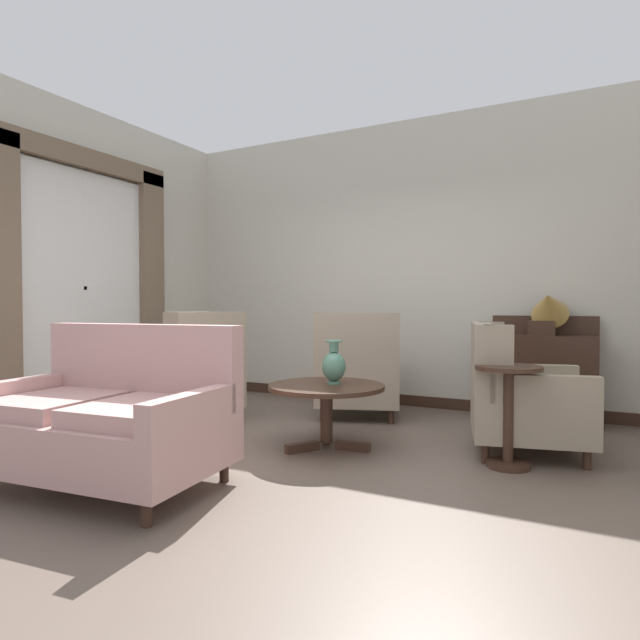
{
  "coord_description": "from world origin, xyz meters",
  "views": [
    {
      "loc": [
        1.93,
        -3.19,
        1.13
      ],
      "look_at": [
        -0.14,
        0.74,
        1.01
      ],
      "focal_mm": 29.71,
      "sensor_mm": 36.0,
      "label": 1
    }
  ],
  "objects": [
    {
      "name": "porcelain_vase",
      "position": [
        0.07,
        0.58,
        0.66
      ],
      "size": [
        0.19,
        0.19,
        0.35
      ],
      "color": "#4C7A66",
      "rests_on": "coffee_table"
    },
    {
      "name": "armchair_beside_settee",
      "position": [
        1.4,
        1.08,
        0.43
      ],
      "size": [
        1.0,
        0.97,
        1.0
      ],
      "rotation": [
        0.0,
        0.0,
        1.81
      ],
      "color": "gray",
      "rests_on": "ground"
    },
    {
      "name": "gramophone",
      "position": [
        1.51,
        2.23,
        1.1
      ],
      "size": [
        0.35,
        0.45,
        0.52
      ],
      "color": "#382319",
      "rests_on": "sideboard"
    },
    {
      "name": "wall_back",
      "position": [
        0.0,
        2.61,
        1.61
      ],
      "size": [
        5.95,
        0.08,
        3.22
      ],
      "primitive_type": "cube",
      "color": "beige",
      "rests_on": "ground"
    },
    {
      "name": "sideboard",
      "position": [
        1.46,
        2.31,
        0.48
      ],
      "size": [
        0.98,
        0.37,
        1.03
      ],
      "color": "#382319",
      "rests_on": "ground"
    },
    {
      "name": "window_with_curtains",
      "position": [
        -2.8,
        0.55,
        1.48
      ],
      "size": [
        0.12,
        2.11,
        2.71
      ],
      "color": "silver"
    },
    {
      "name": "baseboard_back",
      "position": [
        0.0,
        2.56,
        0.06
      ],
      "size": [
        5.79,
        0.03,
        0.12
      ],
      "primitive_type": "cube",
      "color": "#382319",
      "rests_on": "ground"
    },
    {
      "name": "armchair_near_window",
      "position": [
        -0.22,
        1.72,
        0.44
      ],
      "size": [
        1.06,
        1.08,
        1.06
      ],
      "rotation": [
        0.0,
        0.0,
        3.49
      ],
      "color": "gray",
      "rests_on": "ground"
    },
    {
      "name": "ground",
      "position": [
        0.0,
        0.0,
        0.0
      ],
      "size": [
        8.11,
        8.11,
        0.0
      ],
      "primitive_type": "plane",
      "color": "brown"
    },
    {
      "name": "side_table",
      "position": [
        1.38,
        0.67,
        0.43
      ],
      "size": [
        0.45,
        0.45,
        0.71
      ],
      "color": "#382319",
      "rests_on": "ground"
    },
    {
      "name": "settee",
      "position": [
        -0.81,
        -0.88,
        0.41
      ],
      "size": [
        1.61,
        1.06,
        1.0
      ],
      "rotation": [
        0.0,
        0.0,
        0.11
      ],
      "color": "tan",
      "rests_on": "ground"
    },
    {
      "name": "wall_left",
      "position": [
        -2.9,
        0.78,
        1.61
      ],
      "size": [
        0.08,
        3.65,
        3.22
      ],
      "primitive_type": "cube",
      "color": "beige",
      "rests_on": "ground"
    },
    {
      "name": "coffee_table",
      "position": [
        0.03,
        0.53,
        0.42
      ],
      "size": [
        0.92,
        0.92,
        0.51
      ],
      "color": "#382319",
      "rests_on": "ground"
    },
    {
      "name": "armchair_far_left",
      "position": [
        -1.51,
        0.74,
        0.45
      ],
      "size": [
        1.02,
        0.95,
        1.08
      ],
      "rotation": [
        0.0,
        0.0,
        4.44
      ],
      "color": "gray",
      "rests_on": "ground"
    }
  ]
}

